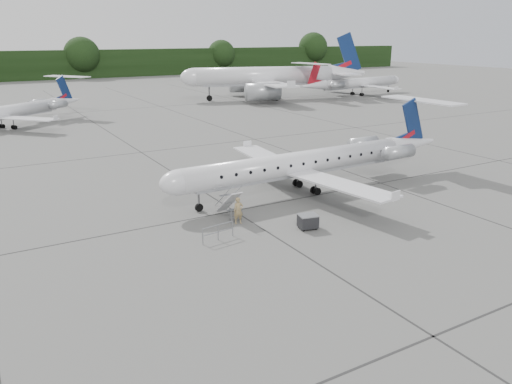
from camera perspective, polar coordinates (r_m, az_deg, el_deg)
ground at (r=34.21m, az=9.67°, el=-3.44°), size 320.00×320.00×0.00m
treeline at (r=156.00m, az=-22.95°, el=13.21°), size 260.00×4.00×8.00m
main_regional_jet at (r=39.39m, az=4.84°, el=4.58°), size 26.39×19.38×6.63m
airstair at (r=34.35m, az=-3.16°, el=-1.28°), size 0.92×2.46×2.08m
passenger at (r=33.26m, az=-2.03°, el=-2.14°), size 0.74×0.57×1.82m
safety_railing at (r=30.78m, az=-4.36°, el=-4.66°), size 2.19×0.37×1.00m
baggage_cart at (r=32.65m, az=5.95°, el=-3.35°), size 1.36×1.18×1.02m
bg_narrowbody at (r=99.27m, az=0.98°, el=14.12°), size 40.02×33.18×12.45m
bg_regional_right at (r=108.81m, az=11.93°, el=12.65°), size 29.26×22.66×7.11m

